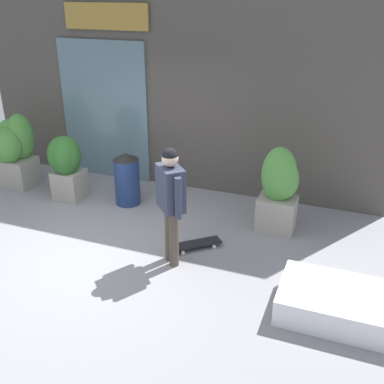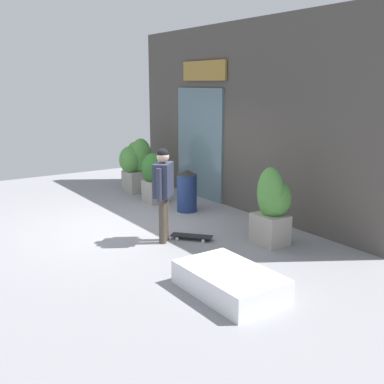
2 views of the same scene
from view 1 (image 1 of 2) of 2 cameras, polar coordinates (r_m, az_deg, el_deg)
name	(u,v)px [view 1 (image 1 of 2)]	position (r m, az deg, el deg)	size (l,w,h in m)	color
ground_plane	(99,252)	(6.63, -11.67, -7.42)	(12.00, 12.00, 0.00)	gray
building_facade	(169,79)	(8.23, -2.87, 14.01)	(7.59, 0.31, 3.96)	#4C4742
skateboarder	(171,195)	(5.81, -2.69, -0.43)	(0.49, 0.49, 1.64)	#4C4238
skateboard	(196,244)	(6.57, 0.51, -6.52)	(0.69, 0.64, 0.08)	black
planter_box_left	(279,188)	(6.93, 10.92, 0.52)	(0.57, 0.59, 1.34)	gray
planter_box_right	(66,163)	(8.11, -15.50, 3.55)	(0.59, 0.56, 1.15)	gray
planter_box_mid	(14,148)	(9.00, -21.46, 5.19)	(0.65, 0.80, 1.35)	gray
trash_bin	(127,179)	(7.81, -8.17, 1.68)	(0.44, 0.44, 0.91)	navy
snow_ledge	(344,305)	(5.55, 18.57, -13.29)	(1.46, 0.90, 0.33)	white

